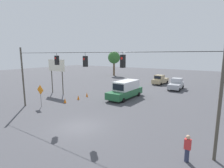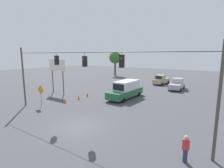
{
  "view_description": "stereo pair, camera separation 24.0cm",
  "coord_description": "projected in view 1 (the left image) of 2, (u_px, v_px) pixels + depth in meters",
  "views": [
    {
      "loc": [
        -11.07,
        11.1,
        6.68
      ],
      "look_at": [
        1.15,
        -7.19,
        2.94
      ],
      "focal_mm": 28.0,
      "sensor_mm": 36.0,
      "label": 1
    },
    {
      "loc": [
        -11.26,
        10.97,
        6.68
      ],
      "look_at": [
        1.15,
        -7.19,
        2.94
      ],
      "focal_mm": 28.0,
      "sensor_mm": 36.0,
      "label": 2
    }
  ],
  "objects": [
    {
      "name": "ground_plane",
      "position": [
        79.0,
        127.0,
        16.28
      ],
      "size": [
        140.0,
        140.0,
        0.0
      ],
      "primitive_type": "plane",
      "color": "#47474C"
    },
    {
      "name": "overhead_signal_span",
      "position": [
        86.0,
        76.0,
        16.32
      ],
      "size": [
        21.86,
        0.38,
        7.54
      ],
      "color": "#4C473D",
      "rests_on": "ground_plane"
    },
    {
      "name": "box_truck_green_withflow_mid",
      "position": [
        126.0,
        89.0,
        27.0
      ],
      "size": [
        2.78,
        7.28,
        2.66
      ],
      "color": "#236038",
      "rests_on": "ground_plane"
    },
    {
      "name": "pickup_truck_silver_oncoming_deep",
      "position": [
        176.0,
        84.0,
        33.73
      ],
      "size": [
        2.39,
        5.28,
        2.12
      ],
      "color": "#A8AAB2",
      "rests_on": "ground_plane"
    },
    {
      "name": "pickup_truck_tan_withflow_deep",
      "position": [
        160.0,
        80.0,
        39.64
      ],
      "size": [
        2.49,
        5.44,
        2.12
      ],
      "color": "tan",
      "rests_on": "ground_plane"
    },
    {
      "name": "traffic_cone_nearest",
      "position": [
        65.0,
        101.0,
        24.24
      ],
      "size": [
        0.34,
        0.34,
        0.7
      ],
      "primitive_type": "cone",
      "color": "orange",
      "rests_on": "ground_plane"
    },
    {
      "name": "traffic_cone_second",
      "position": [
        78.0,
        97.0,
        26.09
      ],
      "size": [
        0.34,
        0.34,
        0.7
      ],
      "primitive_type": "cone",
      "color": "orange",
      "rests_on": "ground_plane"
    },
    {
      "name": "traffic_cone_third",
      "position": [
        87.0,
        95.0,
        27.88
      ],
      "size": [
        0.34,
        0.34,
        0.7
      ],
      "primitive_type": "cone",
      "color": "orange",
      "rests_on": "ground_plane"
    },
    {
      "name": "roadside_billboard",
      "position": [
        57.0,
        68.0,
        29.67
      ],
      "size": [
        3.96,
        0.16,
        5.84
      ],
      "color": "#4C473D",
      "rests_on": "ground_plane"
    },
    {
      "name": "work_zone_sign",
      "position": [
        40.0,
        92.0,
        22.34
      ],
      "size": [
        1.27,
        0.06,
        2.84
      ],
      "color": "slate",
      "rests_on": "ground_plane"
    },
    {
      "name": "pedestrian",
      "position": [
        187.0,
        148.0,
        10.89
      ],
      "size": [
        0.4,
        0.28,
        1.77
      ],
      "color": "#2D334C",
      "rests_on": "ground_plane"
    },
    {
      "name": "tree_horizon_right",
      "position": [
        114.0,
        58.0,
        54.97
      ],
      "size": [
        3.8,
        3.8,
        7.61
      ],
      "color": "brown",
      "rests_on": "ground_plane"
    }
  ]
}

